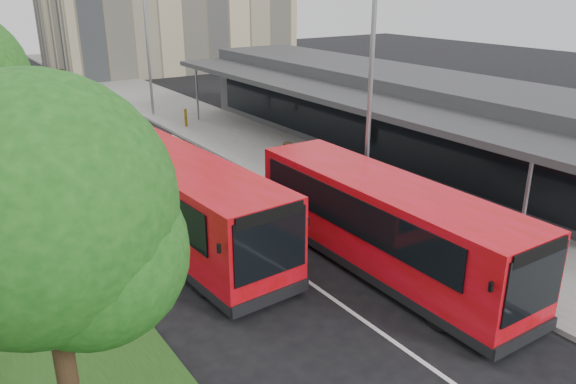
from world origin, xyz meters
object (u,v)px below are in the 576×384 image
object	(u,v)px
lamp_post_near	(368,88)
car_far	(7,72)
car_near	(58,76)
bus_main	(385,225)
lamp_post_far	(146,40)
tree_near	(41,225)
litter_bin	(288,151)
bus_second	(179,201)
bollard	(186,118)

from	to	relation	value
lamp_post_near	car_far	distance (m)	41.77
lamp_post_near	car_far	bearing A→B (deg)	96.92
lamp_post_near	car_near	size ratio (longest dim) A/B	2.44
bus_main	car_near	xyz separation A→B (m)	(0.09, 39.83, -0.83)
lamp_post_far	bus_main	size ratio (longest dim) A/B	0.83
lamp_post_near	tree_near	bearing A→B (deg)	-156.03
lamp_post_far	car_near	world-z (taller)	lamp_post_far
litter_bin	lamp_post_near	bearing A→B (deg)	-103.06
lamp_post_far	bus_main	xyz separation A→B (m)	(-1.85, -23.02, -3.33)
bus_second	car_far	bearing A→B (deg)	85.55
lamp_post_near	lamp_post_far	distance (m)	20.00
car_near	car_far	distance (m)	5.51
lamp_post_near	bus_second	size ratio (longest dim) A/B	0.78
lamp_post_far	car_near	size ratio (longest dim) A/B	2.44
lamp_post_far	bus_second	world-z (taller)	lamp_post_far
car_near	litter_bin	bearing A→B (deg)	-63.53
tree_near	bus_main	xyz separation A→B (m)	(9.28, 1.93, -3.01)
litter_bin	car_far	bearing A→B (deg)	101.06
litter_bin	car_near	bearing A→B (deg)	96.59
lamp_post_far	bollard	world-z (taller)	lamp_post_far
lamp_post_far	car_far	distance (m)	22.23
tree_near	litter_bin	distance (m)	18.02
car_near	bus_main	bearing A→B (deg)	-70.24
bus_second	bollard	distance (m)	15.43
tree_near	bollard	size ratio (longest dim) A/B	6.71
car_far	bus_second	bearing A→B (deg)	-74.55
tree_near	bollard	bearing A→B (deg)	60.88
car_near	car_far	size ratio (longest dim) A/B	0.86
car_near	bollard	bearing A→B (deg)	-64.05
lamp_post_near	bus_main	bearing A→B (deg)	-121.56
lamp_post_far	car_far	xyz separation A→B (m)	(-5.01, 21.27, -4.09)
litter_bin	tree_near	bearing A→B (deg)	-136.58
tree_near	lamp_post_near	bearing A→B (deg)	23.97
bollard	litter_bin	bearing A→B (deg)	-82.18
tree_near	lamp_post_near	world-z (taller)	lamp_post_near
car_near	car_far	world-z (taller)	car_far
bus_main	lamp_post_near	bearing A→B (deg)	59.19
bus_main	bus_second	bearing A→B (deg)	131.23
tree_near	bollard	xyz separation A→B (m)	(11.59, 20.81, -3.74)
tree_near	litter_bin	xyz separation A→B (m)	(12.79, 12.10, -3.85)
lamp_post_far	litter_bin	world-z (taller)	lamp_post_far
lamp_post_near	bollard	xyz separation A→B (m)	(0.46, 15.86, -4.06)
lamp_post_near	car_near	xyz separation A→B (m)	(-1.76, 36.81, -4.16)
lamp_post_near	bus_second	distance (m)	7.11
lamp_post_near	litter_bin	xyz separation A→B (m)	(1.66, 7.15, -4.16)
bus_main	litter_bin	bearing A→B (deg)	71.70
lamp_post_far	car_far	size ratio (longest dim) A/B	2.11
bus_main	litter_bin	xyz separation A→B (m)	(3.51, 10.17, -0.84)
tree_near	bus_main	size ratio (longest dim) A/B	0.71
lamp_post_far	bus_main	world-z (taller)	lamp_post_far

